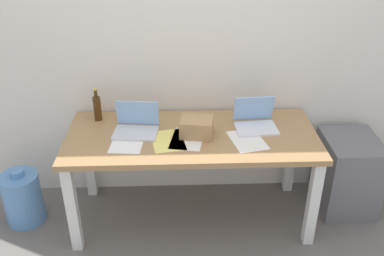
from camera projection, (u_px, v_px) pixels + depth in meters
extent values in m
plane|color=slate|center=(192.00, 215.00, 3.31)|extent=(8.00, 8.00, 0.00)
cube|color=silver|center=(190.00, 35.00, 3.07)|extent=(5.20, 0.08, 2.60)
cube|color=#A37A4C|center=(192.00, 137.00, 2.98)|extent=(1.74, 0.74, 0.04)
cube|color=silver|center=(72.00, 209.00, 2.85)|extent=(0.07, 0.07, 0.68)
cube|color=silver|center=(313.00, 203.00, 2.90)|extent=(0.07, 0.07, 0.68)
cube|color=silver|center=(89.00, 158.00, 3.40)|extent=(0.07, 0.07, 0.68)
cube|color=silver|center=(291.00, 154.00, 3.45)|extent=(0.07, 0.07, 0.68)
cube|color=silver|center=(135.00, 133.00, 2.96)|extent=(0.32, 0.24, 0.02)
cube|color=#8CB7EA|center=(137.00, 113.00, 3.01)|extent=(0.30, 0.07, 0.19)
cube|color=silver|center=(256.00, 129.00, 3.02)|extent=(0.30, 0.23, 0.02)
cube|color=#8CB7EA|center=(254.00, 108.00, 3.06)|extent=(0.29, 0.07, 0.19)
cylinder|color=#47280F|center=(97.00, 109.00, 3.12)|extent=(0.06, 0.06, 0.18)
cylinder|color=#47280F|center=(96.00, 94.00, 3.06)|extent=(0.02, 0.02, 0.06)
cylinder|color=gold|center=(95.00, 89.00, 3.04)|extent=(0.03, 0.03, 0.01)
ellipsoid|color=gold|center=(124.00, 117.00, 3.16)|extent=(0.08, 0.11, 0.03)
cube|color=tan|center=(197.00, 127.00, 2.93)|extent=(0.24, 0.21, 0.12)
cube|color=#F4E06B|center=(168.00, 141.00, 2.89)|extent=(0.26, 0.33, 0.00)
cube|color=white|center=(187.00, 139.00, 2.91)|extent=(0.26, 0.33, 0.00)
cube|color=white|center=(247.00, 140.00, 2.89)|extent=(0.27, 0.33, 0.00)
cube|color=white|center=(128.00, 142.00, 2.87)|extent=(0.24, 0.31, 0.00)
cylinder|color=#598CC6|center=(23.00, 198.00, 3.18)|extent=(0.28, 0.28, 0.40)
cylinder|color=#598CC6|center=(17.00, 173.00, 3.07)|extent=(0.10, 0.10, 0.05)
cube|color=slate|center=(347.00, 173.00, 3.30)|extent=(0.40, 0.48, 0.59)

